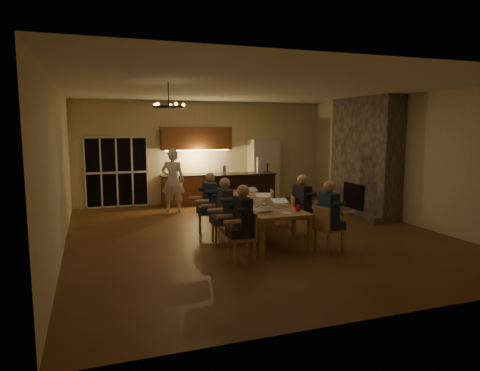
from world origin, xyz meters
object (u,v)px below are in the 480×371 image
Objects in this scene: chair_right_mid at (302,216)px; person_right_near at (328,217)px; can_cola at (227,191)px; chair_left_near at (242,237)px; mug_mid at (248,196)px; plate_near at (280,205)px; laptop_c at (247,198)px; bar_bottle at (224,170)px; chair_left_far at (208,213)px; laptop_b at (281,202)px; plate_far at (260,196)px; person_right_mid at (302,206)px; bar_island at (242,192)px; chair_left_mid at (223,222)px; redcup_mid at (232,198)px; laptop_f at (252,190)px; standing_person at (173,181)px; chair_right_far at (280,209)px; bar_blender at (260,165)px; mug_front at (260,203)px; chandelier at (169,107)px; laptop_e at (229,191)px; redcup_near at (298,208)px; person_left_near at (243,223)px; chair_right_near at (329,229)px; dining_table at (255,219)px; can_silver at (267,204)px; person_left_far at (210,203)px; redcup_far at (241,190)px; laptop_d at (263,196)px; refrigerator at (263,170)px; person_left_mid at (225,211)px; mug_back at (230,195)px.

person_right_near is (-0.07, -1.22, 0.24)m from chair_right_mid.
chair_left_near is at bearing -102.95° from can_cola.
mug_mid is 0.44× the size of plate_near.
bar_bottle is (0.40, 2.90, 0.34)m from laptop_c.
person_right_near is at bearing 53.54° from chair_left_far.
laptop_b reaches higher than plate_far.
bar_island is at bearing -4.68° from person_right_mid.
can_cola is 0.53× the size of plate_near.
redcup_mid is (0.47, 0.79, 0.37)m from chair_left_mid.
standing_person is at bearing 120.88° from laptop_f.
bar_bottle is at bearing 171.70° from bar_island.
mug_mid is (1.26, -2.69, -0.09)m from standing_person.
plate_near is at bearing 172.29° from chair_right_far.
mug_front is at bearing -112.61° from bar_blender.
laptop_b is (-0.62, -0.29, 0.17)m from person_right_mid.
redcup_mid is at bearing -141.64° from laptop_f.
bar_island is 3.32× the size of chandelier.
bar_island is 1.99m from laptop_e.
chair_right_mid is at bearing 57.89° from redcup_near.
person_left_near is 1.65m from plate_near.
dining_table is at bearing 15.60° from chair_right_near.
laptop_b is at bearing 129.61° from standing_person.
bar_blender reaches higher than can_silver.
chair_left_mid is 2.14m from chair_right_near.
chandelier is at bearing 35.47° from laptop_e.
laptop_b is at bearing -105.94° from bar_blender.
chair_left_near is 3.71× the size of bar_bottle.
chandelier is at bearing 169.58° from redcup_near.
can_cola is at bearing 20.88° from person_right_mid.
can_silver reaches higher than mug_front.
person_left_far reaches higher than redcup_far.
redcup_far is at bearing 13.23° from person_right_mid.
laptop_d is 1.28m from redcup_near.
standing_person is 7.89× the size of plate_far.
refrigerator is 20.00× the size of mug_front.
redcup_near is 0.53× the size of plate_near.
laptop_d is at bearing 147.35° from person_left_near.
laptop_f is at bearing 72.92° from dining_table.
person_left_mid is 1.47m from redcup_near.
bar_bottle reaches higher than bar_island.
redcup_near is 0.53× the size of plate_far.
chair_left_mid is at bearing 79.36° from person_right_mid.
person_left_far is 1.11m from can_cola.
redcup_far is (0.49, 0.60, 0.01)m from mug_back.
can_silver is at bearing -94.25° from redcup_far.
bar_island is 3.63m from laptop_b.
laptop_f is (-0.57, 0.40, 0.42)m from chair_right_far.
chair_right_mid is 3.71× the size of bar_bottle.
person_left_mid is 11.50× the size of can_silver.
chair_left_mid is at bearing 109.02° from chair_right_mid.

